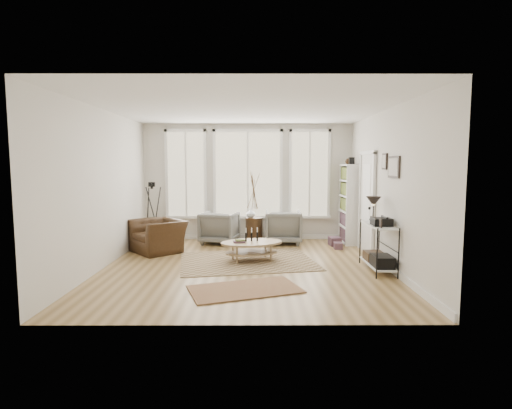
{
  "coord_description": "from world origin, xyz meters",
  "views": [
    {
      "loc": [
        0.18,
        -7.3,
        1.9
      ],
      "look_at": [
        0.2,
        0.6,
        1.1
      ],
      "focal_mm": 28.0,
      "sensor_mm": 36.0,
      "label": 1
    }
  ],
  "objects_px": {
    "bookcase": "(349,204)",
    "coffee_table": "(251,246)",
    "armchair_left": "(220,227)",
    "side_table": "(254,209)",
    "armchair_right": "(283,227)",
    "low_shelf": "(378,242)",
    "accent_chair": "(158,236)"
  },
  "relations": [
    {
      "from": "armchair_right",
      "to": "side_table",
      "type": "relative_size",
      "value": 0.51
    },
    {
      "from": "accent_chair",
      "to": "coffee_table",
      "type": "bearing_deg",
      "value": 26.45
    },
    {
      "from": "armchair_right",
      "to": "accent_chair",
      "type": "relative_size",
      "value": 0.82
    },
    {
      "from": "bookcase",
      "to": "accent_chair",
      "type": "xyz_separation_m",
      "value": [
        -4.36,
        -0.96,
        -0.61
      ]
    },
    {
      "from": "bookcase",
      "to": "armchair_right",
      "type": "relative_size",
      "value": 2.35
    },
    {
      "from": "coffee_table",
      "to": "accent_chair",
      "type": "height_order",
      "value": "accent_chair"
    },
    {
      "from": "armchair_right",
      "to": "side_table",
      "type": "xyz_separation_m",
      "value": [
        -0.7,
        0.06,
        0.43
      ]
    },
    {
      "from": "bookcase",
      "to": "coffee_table",
      "type": "xyz_separation_m",
      "value": [
        -2.33,
        -1.82,
        -0.65
      ]
    },
    {
      "from": "armchair_left",
      "to": "coffee_table",
      "type": "bearing_deg",
      "value": 126.32
    },
    {
      "from": "armchair_right",
      "to": "coffee_table",
      "type": "bearing_deg",
      "value": 69.02
    },
    {
      "from": "low_shelf",
      "to": "armchair_left",
      "type": "relative_size",
      "value": 1.55
    },
    {
      "from": "armchair_left",
      "to": "side_table",
      "type": "height_order",
      "value": "side_table"
    },
    {
      "from": "coffee_table",
      "to": "low_shelf",
      "type": "bearing_deg",
      "value": -17.17
    },
    {
      "from": "accent_chair",
      "to": "low_shelf",
      "type": "bearing_deg",
      "value": 29.36
    },
    {
      "from": "armchair_right",
      "to": "accent_chair",
      "type": "height_order",
      "value": "armchair_right"
    },
    {
      "from": "bookcase",
      "to": "armchair_left",
      "type": "distance_m",
      "value": 3.16
    },
    {
      "from": "coffee_table",
      "to": "accent_chair",
      "type": "bearing_deg",
      "value": 157.22
    },
    {
      "from": "bookcase",
      "to": "coffee_table",
      "type": "distance_m",
      "value": 3.03
    },
    {
      "from": "accent_chair",
      "to": "bookcase",
      "type": "bearing_deg",
      "value": 61.67
    },
    {
      "from": "bookcase",
      "to": "armchair_right",
      "type": "xyz_separation_m",
      "value": [
        -1.58,
        -0.03,
        -0.56
      ]
    },
    {
      "from": "coffee_table",
      "to": "side_table",
      "type": "bearing_deg",
      "value": 88.42
    },
    {
      "from": "armchair_right",
      "to": "accent_chair",
      "type": "bearing_deg",
      "value": 20.27
    },
    {
      "from": "side_table",
      "to": "low_shelf",
      "type": "bearing_deg",
      "value": -48.93
    },
    {
      "from": "bookcase",
      "to": "armchair_left",
      "type": "bearing_deg",
      "value": -179.48
    },
    {
      "from": "side_table",
      "to": "accent_chair",
      "type": "distance_m",
      "value": 2.36
    },
    {
      "from": "bookcase",
      "to": "accent_chair",
      "type": "relative_size",
      "value": 1.93
    },
    {
      "from": "armchair_left",
      "to": "armchair_right",
      "type": "xyz_separation_m",
      "value": [
        1.53,
        -0.0,
        0.01
      ]
    },
    {
      "from": "armchair_left",
      "to": "armchair_right",
      "type": "height_order",
      "value": "armchair_right"
    },
    {
      "from": "side_table",
      "to": "bookcase",
      "type": "bearing_deg",
      "value": -0.75
    },
    {
      "from": "coffee_table",
      "to": "armchair_right",
      "type": "height_order",
      "value": "armchair_right"
    },
    {
      "from": "low_shelf",
      "to": "accent_chair",
      "type": "relative_size",
      "value": 1.22
    },
    {
      "from": "bookcase",
      "to": "coffee_table",
      "type": "bearing_deg",
      "value": -142.03
    }
  ]
}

